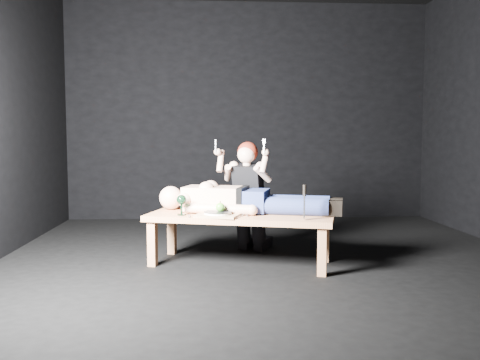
# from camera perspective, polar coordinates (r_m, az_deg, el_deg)

# --- Properties ---
(ground) EXTENTS (5.00, 5.00, 0.00)m
(ground) POSITION_cam_1_polar(r_m,az_deg,el_deg) (4.74, 3.30, -8.97)
(ground) COLOR black
(ground) RESTS_ON ground
(back_wall) EXTENTS (5.00, 0.00, 5.00)m
(back_wall) POSITION_cam_1_polar(r_m,az_deg,el_deg) (7.11, 0.93, 7.75)
(back_wall) COLOR black
(back_wall) RESTS_ON ground
(table) EXTENTS (1.74, 1.04, 0.45)m
(table) POSITION_cam_1_polar(r_m,az_deg,el_deg) (4.53, 0.04, -6.68)
(table) COLOR tan
(table) RESTS_ON ground
(lying_man) EXTENTS (1.81, 0.99, 0.28)m
(lying_man) POSITION_cam_1_polar(r_m,az_deg,el_deg) (4.59, 1.04, -1.93)
(lying_man) COLOR #D7AB8E
(lying_man) RESTS_ON table
(kneeling_woman) EXTENTS (0.83, 0.86, 1.12)m
(kneeling_woman) POSITION_cam_1_polar(r_m,az_deg,el_deg) (5.01, 1.22, -1.71)
(kneeling_woman) COLOR black
(kneeling_woman) RESTS_ON ground
(serving_tray) EXTENTS (0.43, 0.36, 0.02)m
(serving_tray) POSITION_cam_1_polar(r_m,az_deg,el_deg) (4.35, -2.51, -4.00)
(serving_tray) COLOR tan
(serving_tray) RESTS_ON table
(plate) EXTENTS (0.31, 0.31, 0.02)m
(plate) POSITION_cam_1_polar(r_m,az_deg,el_deg) (4.35, -2.51, -3.74)
(plate) COLOR white
(plate) RESTS_ON serving_tray
(apple) EXTENTS (0.08, 0.08, 0.08)m
(apple) POSITION_cam_1_polar(r_m,az_deg,el_deg) (4.36, -2.25, -3.09)
(apple) COLOR green
(apple) RESTS_ON plate
(goblet) EXTENTS (0.11, 0.11, 0.18)m
(goblet) POSITION_cam_1_polar(r_m,az_deg,el_deg) (4.44, -6.62, -2.82)
(goblet) COLOR black
(goblet) RESTS_ON table
(fork_flat) EXTENTS (0.03, 0.17, 0.01)m
(fork_flat) POSITION_cam_1_polar(r_m,az_deg,el_deg) (4.40, -5.78, -4.04)
(fork_flat) COLOR #B2B2B7
(fork_flat) RESTS_ON table
(knife_flat) EXTENTS (0.09, 0.16, 0.01)m
(knife_flat) POSITION_cam_1_polar(r_m,az_deg,el_deg) (4.32, -0.07, -4.17)
(knife_flat) COLOR #B2B2B7
(knife_flat) RESTS_ON table
(spoon_flat) EXTENTS (0.04, 0.17, 0.01)m
(spoon_flat) POSITION_cam_1_polar(r_m,az_deg,el_deg) (4.40, 0.70, -4.01)
(spoon_flat) COLOR #B2B2B7
(spoon_flat) RESTS_ON table
(carving_knife) EXTENTS (0.05, 0.05, 0.29)m
(carving_knife) POSITION_cam_1_polar(r_m,az_deg,el_deg) (4.18, 7.29, -2.53)
(carving_knife) COLOR #B2B2B7
(carving_knife) RESTS_ON table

